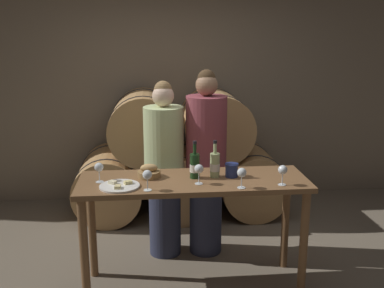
{
  "coord_description": "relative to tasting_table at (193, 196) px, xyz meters",
  "views": [
    {
      "loc": [
        -0.32,
        -3.26,
        2.01
      ],
      "look_at": [
        0.0,
        0.12,
        1.16
      ],
      "focal_mm": 42.0,
      "sensor_mm": 36.0,
      "label": 1
    }
  ],
  "objects": [
    {
      "name": "ground_plane",
      "position": [
        0.0,
        0.0,
        -0.77
      ],
      "size": [
        10.0,
        10.0,
        0.0
      ],
      "primitive_type": "plane",
      "color": "#726654"
    },
    {
      "name": "stone_wall_back",
      "position": [
        0.0,
        2.13,
        0.83
      ],
      "size": [
        10.0,
        0.12,
        3.2
      ],
      "color": "gray",
      "rests_on": "ground_plane"
    },
    {
      "name": "barrel_stack",
      "position": [
        -0.0,
        1.56,
        -0.15
      ],
      "size": [
        2.31,
        0.92,
        1.39
      ],
      "color": "tan",
      "rests_on": "ground_plane"
    },
    {
      "name": "tasting_table",
      "position": [
        0.0,
        0.0,
        0.0
      ],
      "size": [
        1.76,
        0.58,
        0.91
      ],
      "color": "brown",
      "rests_on": "ground_plane"
    },
    {
      "name": "person_left",
      "position": [
        -0.21,
        0.59,
        0.04
      ],
      "size": [
        0.35,
        0.35,
        1.6
      ],
      "color": "#2D334C",
      "rests_on": "ground_plane"
    },
    {
      "name": "person_right",
      "position": [
        0.17,
        0.59,
        0.08
      ],
      "size": [
        0.36,
        0.36,
        1.69
      ],
      "color": "#2D334C",
      "rests_on": "ground_plane"
    },
    {
      "name": "wine_bottle_red",
      "position": [
        0.01,
        0.03,
        0.24
      ],
      "size": [
        0.08,
        0.08,
        0.29
      ],
      "color": "#193819",
      "rests_on": "tasting_table"
    },
    {
      "name": "wine_bottle_white",
      "position": [
        0.17,
        0.04,
        0.24
      ],
      "size": [
        0.08,
        0.08,
        0.29
      ],
      "color": "#ADBC7F",
      "rests_on": "tasting_table"
    },
    {
      "name": "blue_crock",
      "position": [
        0.3,
        0.04,
        0.2
      ],
      "size": [
        0.11,
        0.11,
        0.11
      ],
      "color": "navy",
      "rests_on": "tasting_table"
    },
    {
      "name": "bread_basket",
      "position": [
        -0.34,
        0.08,
        0.18
      ],
      "size": [
        0.18,
        0.18,
        0.11
      ],
      "color": "olive",
      "rests_on": "tasting_table"
    },
    {
      "name": "cheese_plate",
      "position": [
        -0.55,
        -0.12,
        0.15
      ],
      "size": [
        0.29,
        0.29,
        0.04
      ],
      "color": "white",
      "rests_on": "tasting_table"
    },
    {
      "name": "wine_glass_far_left",
      "position": [
        -0.71,
        -0.0,
        0.25
      ],
      "size": [
        0.07,
        0.07,
        0.15
      ],
      "color": "white",
      "rests_on": "tasting_table"
    },
    {
      "name": "wine_glass_left",
      "position": [
        -0.35,
        -0.22,
        0.25
      ],
      "size": [
        0.07,
        0.07,
        0.15
      ],
      "color": "white",
      "rests_on": "tasting_table"
    },
    {
      "name": "wine_glass_center",
      "position": [
        0.03,
        -0.11,
        0.25
      ],
      "size": [
        0.07,
        0.07,
        0.15
      ],
      "color": "white",
      "rests_on": "tasting_table"
    },
    {
      "name": "wine_glass_right",
      "position": [
        0.33,
        -0.23,
        0.25
      ],
      "size": [
        0.07,
        0.07,
        0.15
      ],
      "color": "white",
      "rests_on": "tasting_table"
    },
    {
      "name": "wine_glass_far_right",
      "position": [
        0.64,
        -0.19,
        0.25
      ],
      "size": [
        0.07,
        0.07,
        0.15
      ],
      "color": "white",
      "rests_on": "tasting_table"
    }
  ]
}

